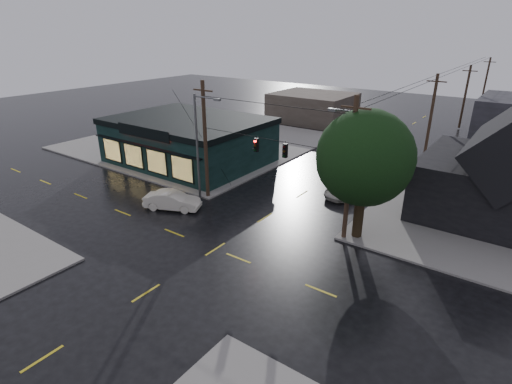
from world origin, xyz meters
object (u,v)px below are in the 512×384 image
Objects in this scene: corner_tree at (365,158)px; suv_silver at (346,190)px; utility_pole_nw at (208,197)px; utility_pole_ne at (343,238)px; sedan_cream at (172,200)px.

corner_tree reaches higher than suv_silver.
utility_pole_nw is 2.20× the size of suv_silver.
utility_pole_ne is (-0.68, -0.70, -5.98)m from corner_tree.
utility_pole_ne is at bearing -53.95° from suv_silver.
utility_pole_ne is at bearing -134.23° from corner_tree.
suv_silver is at bearing 36.46° from utility_pole_nw.
corner_tree is 1.96× the size of sedan_cream.
utility_pole_ne is 2.18× the size of sedan_cream.
utility_pole_nw reaches higher than suv_silver.
sedan_cream is at bearing -120.99° from suv_silver.
utility_pole_nw is at bearing -130.31° from suv_silver.
corner_tree is at bearing -97.81° from sedan_cream.
utility_pole_nw is 2.18× the size of sedan_cream.
utility_pole_nw is 1.00× the size of utility_pole_ne.
utility_pole_nw is (-13.68, -0.70, -5.98)m from corner_tree.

